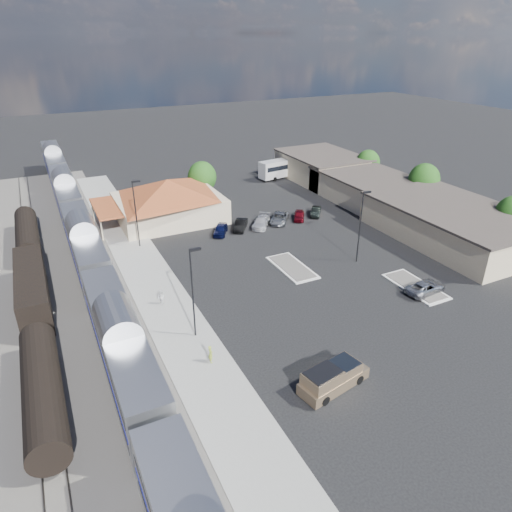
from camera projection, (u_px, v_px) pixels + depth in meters
name	position (u px, v px, depth m)	size (l,w,h in m)	color
ground	(270.00, 283.00, 51.54)	(280.00, 280.00, 0.00)	black
railbed	(66.00, 291.00, 49.65)	(16.00, 100.00, 0.12)	#4C4944
platform	(152.00, 281.00, 51.59)	(5.50, 92.00, 0.18)	gray
passenger_train	(85.00, 249.00, 52.82)	(3.00, 104.00, 5.55)	silver
freight_cars	(33.00, 290.00, 46.22)	(2.80, 46.00, 4.00)	black
station_depot	(168.00, 200.00, 67.71)	(18.35, 12.24, 6.20)	beige
buildings_east	(383.00, 193.00, 73.13)	(14.40, 51.40, 4.80)	#C6B28C
traffic_island_south	(292.00, 267.00, 54.69)	(3.30, 7.50, 0.21)	silver
traffic_island_north	(415.00, 286.00, 50.58)	(3.30, 7.50, 0.21)	silver
lamp_plat_s	(193.00, 287.00, 40.04)	(1.08, 0.25, 9.00)	black
lamp_plat_n	(136.00, 209.00, 57.78)	(1.08, 0.25, 9.00)	black
lamp_lot	(361.00, 221.00, 53.97)	(1.08, 0.25, 9.00)	black
tree_east_b	(424.00, 180.00, 72.81)	(4.94, 4.94, 6.96)	#382314
tree_east_c	(368.00, 163.00, 84.30)	(4.41, 4.41, 6.21)	#382314
tree_depot	(202.00, 177.00, 75.14)	(4.71, 4.71, 6.63)	#382314
pickup_truck	(334.00, 377.00, 35.93)	(6.29, 3.30, 2.07)	#9A7F5F
suv	(425.00, 287.00, 49.21)	(2.24, 4.86, 1.35)	#9C9EA3
coach_bus	(285.00, 167.00, 88.44)	(11.43, 4.07, 3.59)	white
person_a	(211.00, 354.00, 38.46)	(0.61, 0.40, 1.66)	#A6BC3A
person_b	(161.00, 298.00, 46.70)	(0.79, 0.62, 1.62)	white
parked_car_a	(220.00, 230.00, 63.66)	(1.63, 4.06, 1.38)	#0D1342
parked_car_b	(240.00, 225.00, 65.17)	(1.48, 4.23, 1.39)	black
parked_car_c	(261.00, 222.00, 66.18)	(2.01, 4.94, 1.43)	silver
parked_car_d	(280.00, 218.00, 67.70)	(2.31, 5.02, 1.39)	gray
parked_car_e	(299.00, 215.00, 68.75)	(1.53, 3.79, 1.29)	maroon
parked_car_f	(316.00, 211.00, 70.26)	(1.35, 3.88, 1.28)	black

